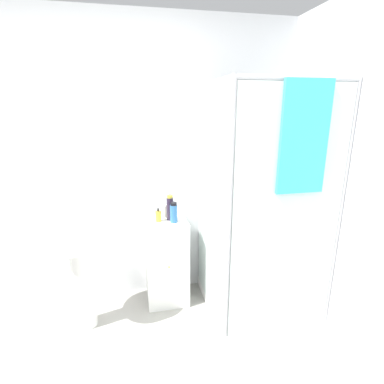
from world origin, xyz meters
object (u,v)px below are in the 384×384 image
(soap_dispenser, at_px, (158,216))
(lotion_bottle_white, at_px, (165,211))
(sink, at_px, (80,253))
(shampoo_bottle_tall_black, at_px, (170,208))
(shampoo_bottle_blue, at_px, (174,213))

(soap_dispenser, relative_size, lotion_bottle_white, 0.83)
(sink, distance_m, lotion_bottle_white, 0.78)
(sink, xyz_separation_m, lotion_bottle_white, (0.70, 0.28, 0.20))
(soap_dispenser, xyz_separation_m, lotion_bottle_white, (0.07, 0.08, 0.01))
(sink, distance_m, soap_dispenser, 0.69)
(shampoo_bottle_tall_black, relative_size, shampoo_bottle_blue, 1.27)
(sink, distance_m, shampoo_bottle_blue, 0.81)
(sink, relative_size, lotion_bottle_white, 6.90)
(soap_dispenser, xyz_separation_m, shampoo_bottle_tall_black, (0.11, 0.02, 0.06))
(soap_dispenser, distance_m, lotion_bottle_white, 0.10)
(soap_dispenser, bearing_deg, lotion_bottle_white, 50.29)
(shampoo_bottle_blue, bearing_deg, shampoo_bottle_tall_black, 108.92)
(shampoo_bottle_tall_black, distance_m, lotion_bottle_white, 0.09)
(sink, height_order, soap_dispenser, sink)
(sink, height_order, shampoo_bottle_tall_black, sink)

